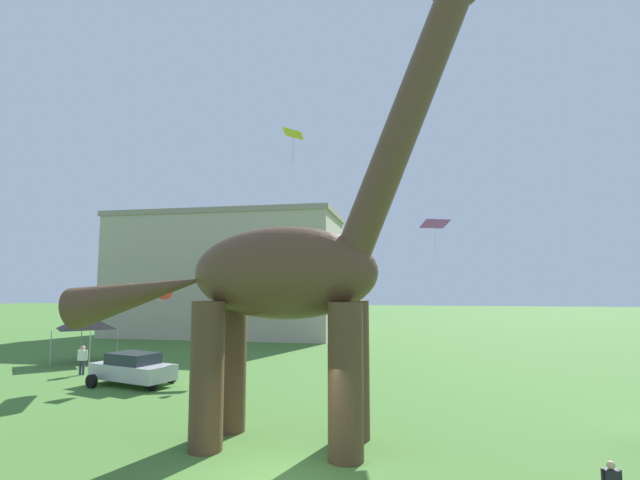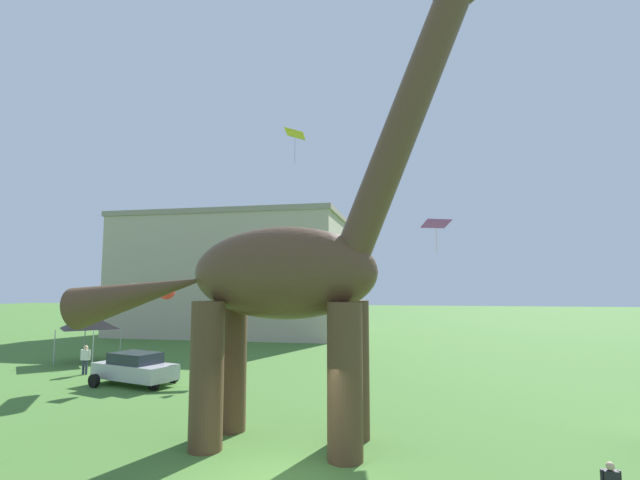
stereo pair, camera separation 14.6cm
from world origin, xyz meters
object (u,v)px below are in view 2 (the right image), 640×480
Objects in this scene: kite_apex at (436,224)px; kite_trailing at (295,134)px; person_strolling_adult at (85,357)px; festival_canopy_tent at (90,322)px; kite_near_low at (142,291)px; kite_drifting at (291,231)px; parked_sedan_left at (135,368)px; dinosaur_sculpture at (282,273)px.

kite_trailing is at bearing 148.11° from kite_apex.
person_strolling_adult is 0.49× the size of festival_canopy_tent.
kite_trailing is 12.00m from kite_near_low.
kite_drifting reaches higher than kite_near_low.
festival_canopy_tent is 17.82m from kite_trailing.
festival_canopy_tent is 1.69× the size of kite_trailing.
kite_trailing is at bearing -6.65° from festival_canopy_tent.
kite_apex reaches higher than person_strolling_adult.
parked_sedan_left is 3.17× the size of kite_apex.
kite_near_low is (-7.29, -3.23, -8.96)m from kite_trailing.
kite_near_low reaches higher than parked_sedan_left.
person_strolling_adult is at bearing 158.70° from dinosaur_sculpture.
person_strolling_adult is 0.51× the size of kite_near_low.
kite_apex is (5.01, 6.39, 2.28)m from dinosaur_sculpture.
kite_near_low is at bearing 150.91° from person_strolling_adult.
kite_apex is (7.52, -4.68, -6.05)m from kite_trailing.
dinosaur_sculpture reaches higher than kite_near_low.
kite_drifting is at bearing -161.36° from person_strolling_adult.
kite_apex reaches higher than kite_near_low.
kite_apex is at bearing -5.58° from kite_near_low.
kite_apex is at bearing 14.87° from parked_sedan_left.
kite_near_low is (6.69, -4.86, 1.97)m from festival_canopy_tent.
kite_apex is at bearing -16.35° from festival_canopy_tent.
kite_trailing is (6.87, 4.18, 12.67)m from parked_sedan_left.
person_strolling_adult is 5.03m from festival_canopy_tent.
kite_trailing is at bearing 114.32° from dinosaur_sculpture.
parked_sedan_left is at bearing -66.19° from kite_near_low.
kite_apex is (14.39, -0.50, 6.62)m from parked_sedan_left.
kite_drifting is (-8.87, 8.88, 0.96)m from kite_apex.
festival_canopy_tent is at bearing 173.35° from kite_trailing.
dinosaur_sculpture is 9.95× the size of kite_apex.
person_strolling_adult is at bearing 172.52° from kite_apex.
kite_near_low is (-0.42, 0.95, 3.71)m from parked_sedan_left.
festival_canopy_tent is 2.20× the size of kite_apex.
dinosaur_sculpture is 20.97m from festival_canopy_tent.
person_strolling_adult is at bearing 172.37° from parked_sedan_left.
person_strolling_adult is (-4.30, 1.96, 0.14)m from parked_sedan_left.
dinosaur_sculpture is at bearing -38.65° from kite_near_low.
person_strolling_adult is at bearing -168.75° from kite_trailing.
kite_near_low is (-14.81, 1.45, -2.91)m from kite_apex.
person_strolling_adult is (-13.68, 8.84, -4.21)m from dinosaur_sculpture.
kite_apex is 15.16m from kite_near_low.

